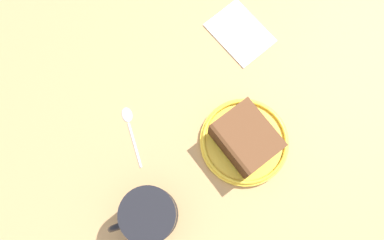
{
  "coord_description": "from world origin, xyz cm",
  "views": [
    {
      "loc": [
        11.47,
        1.95,
        70.5
      ],
      "look_at": [
        -3.69,
        -5.12,
        3.0
      ],
      "focal_mm": 35.43,
      "sensor_mm": 36.0,
      "label": 1
    }
  ],
  "objects_px": {
    "tea_mug": "(150,215)",
    "small_plate": "(244,141)",
    "teaspoon": "(129,125)",
    "cake_slice": "(246,139)",
    "folded_napkin": "(240,33)"
  },
  "relations": [
    {
      "from": "small_plate",
      "to": "teaspoon",
      "type": "distance_m",
      "value": 0.22
    },
    {
      "from": "tea_mug",
      "to": "teaspoon",
      "type": "distance_m",
      "value": 0.18
    },
    {
      "from": "cake_slice",
      "to": "tea_mug",
      "type": "distance_m",
      "value": 0.21
    },
    {
      "from": "tea_mug",
      "to": "teaspoon",
      "type": "bearing_deg",
      "value": -138.32
    },
    {
      "from": "teaspoon",
      "to": "folded_napkin",
      "type": "height_order",
      "value": "teaspoon"
    },
    {
      "from": "small_plate",
      "to": "tea_mug",
      "type": "distance_m",
      "value": 0.22
    },
    {
      "from": "cake_slice",
      "to": "folded_napkin",
      "type": "distance_m",
      "value": 0.23
    },
    {
      "from": "teaspoon",
      "to": "folded_napkin",
      "type": "relative_size",
      "value": 0.78
    },
    {
      "from": "folded_napkin",
      "to": "small_plate",
      "type": "bearing_deg",
      "value": 25.18
    },
    {
      "from": "small_plate",
      "to": "tea_mug",
      "type": "xyz_separation_m",
      "value": [
        0.19,
        -0.1,
        0.05
      ]
    },
    {
      "from": "tea_mug",
      "to": "cake_slice",
      "type": "bearing_deg",
      "value": 153.34
    },
    {
      "from": "tea_mug",
      "to": "small_plate",
      "type": "bearing_deg",
      "value": 153.33
    },
    {
      "from": "tea_mug",
      "to": "teaspoon",
      "type": "relative_size",
      "value": 1.14
    },
    {
      "from": "small_plate",
      "to": "tea_mug",
      "type": "bearing_deg",
      "value": -26.67
    },
    {
      "from": "tea_mug",
      "to": "teaspoon",
      "type": "xyz_separation_m",
      "value": [
        -0.13,
        -0.12,
        -0.05
      ]
    }
  ]
}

